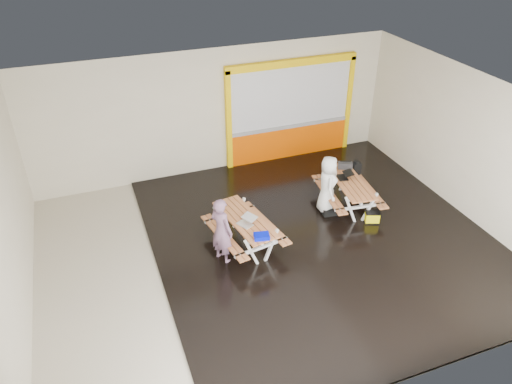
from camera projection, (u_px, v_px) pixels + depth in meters
name	position (u px, v px, depth m)	size (l,w,h in m)	color
room	(271.00, 183.00, 10.10)	(10.02, 8.02, 3.52)	beige
deck	(320.00, 237.00, 11.39)	(7.50, 7.98, 0.05)	black
kiosk	(290.00, 113.00, 14.05)	(3.88, 0.16, 3.00)	#EE5400
picnic_table_left	(245.00, 225.00, 10.82)	(1.58, 2.08, 0.76)	#B46E40
picnic_table_right	(349.00, 187.00, 12.21)	(1.51, 2.04, 0.76)	#B46E40
person_left	(222.00, 231.00, 10.29)	(0.57, 0.37, 1.56)	#715069
person_right	(328.00, 184.00, 11.89)	(0.72, 0.47, 1.48)	white
laptop_left	(247.00, 222.00, 10.54)	(0.47, 0.46, 0.16)	silver
laptop_right	(344.00, 176.00, 12.22)	(0.43, 0.40, 0.16)	black
blue_pouch	(262.00, 236.00, 10.11)	(0.32, 0.22, 0.09)	#000BC3
toolbox	(345.00, 165.00, 12.61)	(0.41, 0.32, 0.21)	black
backpack	(356.00, 168.00, 12.79)	(0.26, 0.19, 0.40)	black
dark_case	(330.00, 210.00, 12.13)	(0.43, 0.32, 0.16)	black
fluke_bag	(372.00, 217.00, 11.76)	(0.40, 0.33, 0.30)	black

